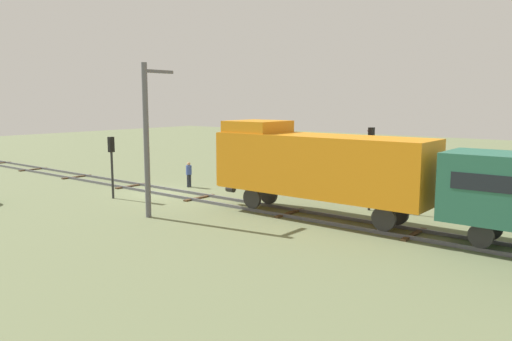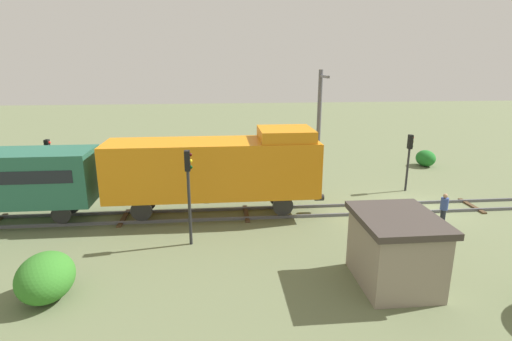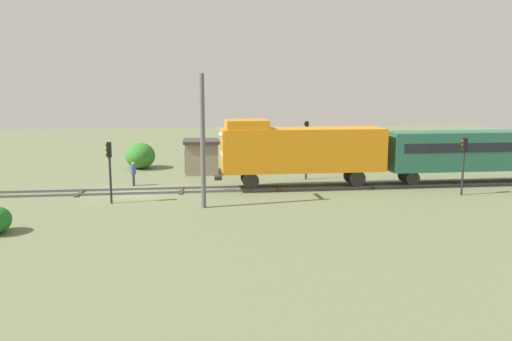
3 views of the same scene
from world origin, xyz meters
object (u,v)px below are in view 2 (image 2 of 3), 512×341
object	(u,v)px
traffic_signal_mid	(189,181)
relay_hut	(395,249)
traffic_signal_near	(409,152)
catenary_mast	(319,126)
locomotive	(217,167)
traffic_signal_far	(49,158)
worker_near_track	(444,207)

from	to	relation	value
traffic_signal_mid	relay_hut	bearing A→B (deg)	-117.61
traffic_signal_near	relay_hut	xyz separation A→B (m)	(-10.70, 5.60, -1.19)
traffic_signal_near	catenary_mast	xyz separation A→B (m)	(1.74, 5.49, 1.48)
locomotive	catenary_mast	xyz separation A→B (m)	(4.94, -6.71, 1.29)
catenary_mast	traffic_signal_mid	bearing A→B (deg)	136.36
traffic_signal_near	traffic_signal_far	world-z (taller)	traffic_signal_far
traffic_signal_far	traffic_signal_mid	bearing A→B (deg)	-128.85
traffic_signal_far	relay_hut	xyz separation A→B (m)	(-11.10, -16.53, -1.21)
locomotive	traffic_signal_near	size ratio (longest dim) A/B	3.14
traffic_signal_mid	traffic_signal_near	bearing A→B (deg)	-63.85
traffic_signal_near	worker_near_track	bearing A→B (deg)	172.92
locomotive	traffic_signal_mid	world-z (taller)	locomotive
locomotive	traffic_signal_far	world-z (taller)	locomotive
traffic_signal_far	catenary_mast	distance (m)	16.76
traffic_signal_near	catenary_mast	world-z (taller)	catenary_mast
worker_near_track	relay_hut	bearing A→B (deg)	-100.01
worker_near_track	locomotive	bearing A→B (deg)	-157.91
traffic_signal_near	worker_near_track	distance (m)	5.86
catenary_mast	locomotive	bearing A→B (deg)	126.34
traffic_signal_near	traffic_signal_mid	distance (m)	14.98
relay_hut	locomotive	bearing A→B (deg)	41.35
locomotive	relay_hut	world-z (taller)	locomotive
catenary_mast	relay_hut	size ratio (longest dim) A/B	2.19
worker_near_track	relay_hut	distance (m)	7.09
worker_near_track	relay_hut	size ratio (longest dim) A/B	0.49
traffic_signal_mid	relay_hut	xyz separation A→B (m)	(-4.10, -7.84, -1.67)
locomotive	traffic_signal_far	bearing A→B (deg)	70.07
locomotive	catenary_mast	size ratio (longest dim) A/B	1.52
traffic_signal_near	relay_hut	bearing A→B (deg)	152.37
catenary_mast	worker_near_track	bearing A→B (deg)	-146.83
traffic_signal_near	traffic_signal_far	xyz separation A→B (m)	(0.40, 22.13, 0.01)
locomotive	worker_near_track	world-z (taller)	locomotive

